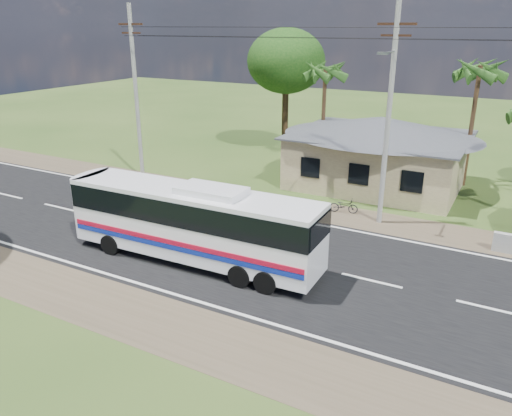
{
  "coord_description": "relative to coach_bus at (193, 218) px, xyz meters",
  "views": [
    {
      "loc": [
        8.96,
        -17.99,
        9.76
      ],
      "look_at": [
        -1.38,
        1.0,
        1.8
      ],
      "focal_mm": 35.0,
      "sensor_mm": 36.0,
      "label": 1
    }
  ],
  "objects": [
    {
      "name": "road",
      "position": [
        2.82,
        1.93,
        -2.02
      ],
      "size": [
        120.0,
        16.0,
        0.03
      ],
      "color": "black",
      "rests_on": "ground"
    },
    {
      "name": "palm_far",
      "position": [
        -1.18,
        17.93,
        4.65
      ],
      "size": [
        2.8,
        2.8,
        7.7
      ],
      "color": "#47301E",
      "rests_on": "ground"
    },
    {
      "name": "palm_mid",
      "position": [
        8.82,
        17.43,
        5.13
      ],
      "size": [
        2.8,
        2.8,
        8.2
      ],
      "color": "#47301E",
      "rests_on": "ground"
    },
    {
      "name": "house",
      "position": [
        3.82,
        14.93,
        0.61
      ],
      "size": [
        12.4,
        10.0,
        5.0
      ],
      "color": "#C7B785",
      "rests_on": "ground"
    },
    {
      "name": "coach_bus",
      "position": [
        0.0,
        0.0,
        0.0
      ],
      "size": [
        11.5,
        2.76,
        3.55
      ],
      "rotation": [
        0.0,
        0.0,
        0.03
      ],
      "color": "white",
      "rests_on": "ground"
    },
    {
      "name": "utility_poles",
      "position": [
        5.49,
        8.42,
        3.74
      ],
      "size": [
        32.8,
        2.22,
        11.0
      ],
      "color": "#9E9E99",
      "rests_on": "ground"
    },
    {
      "name": "tree_behind_house",
      "position": [
        -5.18,
        19.93,
        5.09
      ],
      "size": [
        6.0,
        6.0,
        9.61
      ],
      "color": "#47301E",
      "rests_on": "ground"
    },
    {
      "name": "motorcycle",
      "position": [
        3.7,
        8.89,
        -1.62
      ],
      "size": [
        1.63,
        0.86,
        0.81
      ],
      "primitive_type": "imported",
      "rotation": [
        0.0,
        0.0,
        1.79
      ],
      "color": "black",
      "rests_on": "ground"
    },
    {
      "name": "ground",
      "position": [
        2.82,
        1.93,
        -2.03
      ],
      "size": [
        120.0,
        120.0,
        0.0
      ],
      "primitive_type": "plane",
      "color": "#2B4518",
      "rests_on": "ground"
    }
  ]
}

